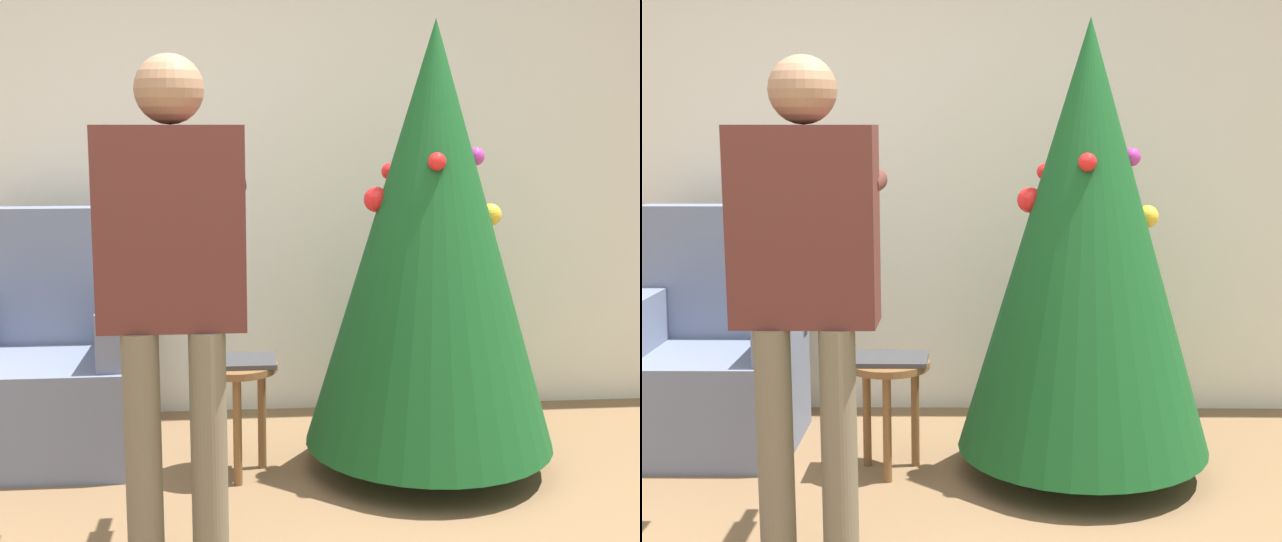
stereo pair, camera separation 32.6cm
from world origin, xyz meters
TOP-DOWN VIEW (x-y plane):
  - wall_back at (0.00, 2.23)m, footprint 8.00×0.06m
  - christmas_tree at (0.90, 1.34)m, footprint 1.06×1.06m
  - armchair at (-0.75, 1.67)m, footprint 0.76×0.71m
  - person_standing at (-0.11, 0.55)m, footprint 0.48×0.57m
  - side_stool at (0.08, 1.33)m, footprint 0.35×0.35m
  - laptop at (0.08, 1.33)m, footprint 0.33×0.23m

SIDE VIEW (x-z plane):
  - armchair at x=-0.75m, z-range -0.18..0.92m
  - side_stool at x=0.08m, z-range 0.15..0.63m
  - laptop at x=0.08m, z-range 0.48..0.50m
  - christmas_tree at x=0.90m, z-range 0.06..1.96m
  - person_standing at x=-0.11m, z-range 0.18..1.87m
  - wall_back at x=0.00m, z-range 0.00..2.70m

